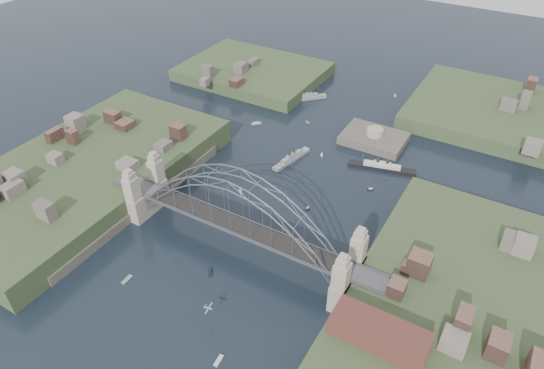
{
  "coord_description": "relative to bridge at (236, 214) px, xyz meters",
  "views": [
    {
      "loc": [
        55.65,
        -76.85,
        93.08
      ],
      "look_at": [
        0.0,
        18.0,
        10.0
      ],
      "focal_mm": 32.0,
      "sensor_mm": 36.0,
      "label": 1
    }
  ],
  "objects": [
    {
      "name": "shore_west",
      "position": [
        -57.32,
        0.0,
        -10.35
      ],
      "size": [
        50.5,
        90.0,
        12.0
      ],
      "color": "#374928",
      "rests_on": "ground"
    },
    {
      "name": "small_boat_j",
      "position": [
        -18.04,
        -23.71,
        -12.17
      ],
      "size": [
        1.14,
        3.25,
        0.45
      ],
      "color": "silver",
      "rests_on": "ground"
    },
    {
      "name": "naval_cruiser_far",
      "position": [
        -24.01,
        87.53,
        -11.45
      ],
      "size": [
        13.35,
        13.28,
        5.59
      ],
      "color": "#919799",
      "rests_on": "ground"
    },
    {
      "name": "small_boat_l",
      "position": [
        -39.1,
        34.88,
        -11.47
      ],
      "size": [
        1.27,
        2.57,
        2.38
      ],
      "color": "silver",
      "rests_on": "ground"
    },
    {
      "name": "small_boat_a",
      "position": [
        -13.12,
        21.04,
        -12.17
      ],
      "size": [
        2.46,
        2.43,
        0.45
      ],
      "color": "silver",
      "rests_on": "ground"
    },
    {
      "name": "headland_nw",
      "position": [
        -55.0,
        95.0,
        -11.82
      ],
      "size": [
        60.0,
        45.0,
        9.0
      ],
      "primitive_type": "cube",
      "color": "#374928",
      "rests_on": "ground"
    },
    {
      "name": "small_boat_k",
      "position": [
        6.72,
        108.99,
        -12.04
      ],
      "size": [
        1.37,
        2.16,
        1.43
      ],
      "color": "silver",
      "rests_on": "ground"
    },
    {
      "name": "small_boat_c",
      "position": [
        -1.35,
        -11.01,
        -12.17
      ],
      "size": [
        2.18,
        2.61,
        0.45
      ],
      "color": "silver",
      "rests_on": "ground"
    },
    {
      "name": "small_boat_b",
      "position": [
        8.67,
        24.28,
        -12.03
      ],
      "size": [
        0.89,
        1.99,
        1.43
      ],
      "color": "silver",
      "rests_on": "ground"
    },
    {
      "name": "shore_east",
      "position": [
        57.32,
        0.0,
        -10.35
      ],
      "size": [
        50.5,
        90.0,
        12.0
      ],
      "color": "#374928",
      "rests_on": "ground"
    },
    {
      "name": "bridge",
      "position": [
        0.0,
        0.0,
        0.0
      ],
      "size": [
        84.0,
        13.8,
        24.6
      ],
      "color": "#4D4D4F",
      "rests_on": "ground"
    },
    {
      "name": "fort_island",
      "position": [
        12.0,
        70.0,
        -12.66
      ],
      "size": [
        22.0,
        16.0,
        9.4
      ],
      "color": "#524B40",
      "rests_on": "ground"
    },
    {
      "name": "wharf_shed",
      "position": [
        44.0,
        -14.0,
        -2.32
      ],
      "size": [
        20.0,
        8.0,
        4.0
      ],
      "primitive_type": "cube",
      "color": "#592D26",
      "rests_on": "shore_east"
    },
    {
      "name": "small_boat_f",
      "position": [
        -0.03,
        52.03,
        -11.29
      ],
      "size": [
        1.58,
        1.59,
        2.38
      ],
      "color": "silver",
      "rests_on": "ground"
    },
    {
      "name": "small_boat_i",
      "position": [
        30.39,
        9.21,
        -12.17
      ],
      "size": [
        2.57,
        1.06,
        0.45
      ],
      "color": "silver",
      "rests_on": "ground"
    },
    {
      "name": "small_boat_g",
      "position": [
        15.31,
        -30.77,
        -12.17
      ],
      "size": [
        1.26,
        3.04,
        0.45
      ],
      "color": "silver",
      "rests_on": "ground"
    },
    {
      "name": "headland_ne",
      "position": [
        50.0,
        110.0,
        -11.57
      ],
      "size": [
        70.0,
        55.0,
        9.5
      ],
      "primitive_type": "cube",
      "color": "#374928",
      "rests_on": "ground"
    },
    {
      "name": "ground",
      "position": [
        0.0,
        0.0,
        -12.32
      ],
      "size": [
        500.0,
        500.0,
        0.0
      ],
      "primitive_type": "plane",
      "color": "black",
      "rests_on": "ground"
    },
    {
      "name": "naval_cruiser_near",
      "position": [
        -7.83,
        44.54,
        -11.52
      ],
      "size": [
        5.74,
        17.44,
        5.2
      ],
      "color": "#919799",
      "rests_on": "ground"
    },
    {
      "name": "small_boat_d",
      "position": [
        21.45,
        42.63,
        -12.03
      ],
      "size": [
        1.98,
        1.68,
        1.43
      ],
      "color": "silver",
      "rests_on": "ground"
    },
    {
      "name": "aeroplane",
      "position": [
        7.31,
        -23.25,
        -7.75
      ],
      "size": [
        1.96,
        3.57,
        0.52
      ],
      "color": "#B3B4BB"
    },
    {
      "name": "small_boat_h",
      "position": [
        -14.89,
        70.26,
        -12.17
      ],
      "size": [
        1.95,
        1.41,
        0.45
      ],
      "color": "silver",
      "rests_on": "ground"
    },
    {
      "name": "ocean_liner",
      "position": [
        20.5,
        55.04,
        -11.48
      ],
      "size": [
        22.15,
        8.22,
        5.42
      ],
      "color": "black",
      "rests_on": "ground"
    },
    {
      "name": "small_boat_e",
      "position": [
        -31.3,
        59.48,
        -12.05
      ],
      "size": [
        3.55,
        3.67,
        1.43
      ],
      "color": "silver",
      "rests_on": "ground"
    }
  ]
}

